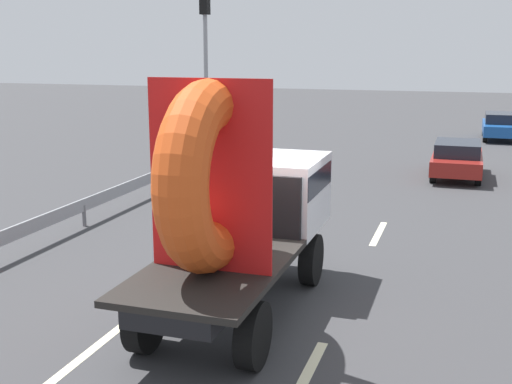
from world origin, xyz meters
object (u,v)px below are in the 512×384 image
at_px(distant_sedan, 457,158).
at_px(traffic_light, 206,54).
at_px(flatbed_truck, 243,201).
at_px(oncoming_car, 501,125).

distance_m(distant_sedan, traffic_light, 9.82).
relative_size(flatbed_truck, distant_sedan, 1.45).
height_order(flatbed_truck, traffic_light, traffic_light).
height_order(distant_sedan, oncoming_car, oncoming_car).
bearing_deg(flatbed_truck, traffic_light, 114.80).
height_order(distant_sedan, traffic_light, traffic_light).
relative_size(distant_sedan, oncoming_car, 0.98).
distance_m(traffic_light, oncoming_car, 16.21).
distance_m(flatbed_truck, distant_sedan, 13.81).
xyz_separation_m(flatbed_truck, distant_sedan, (3.26, 13.37, -1.23)).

